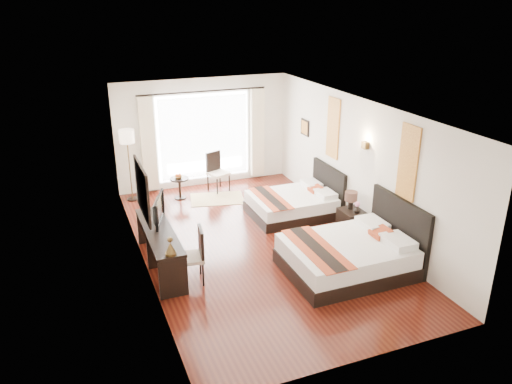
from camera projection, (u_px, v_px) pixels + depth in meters
name	position (u px, v px, depth m)	size (l,w,h in m)	color
floor	(257.00, 244.00, 10.11)	(4.50, 7.50, 0.01)	#3A0F0A
ceiling	(257.00, 107.00, 9.08)	(4.50, 7.50, 0.02)	white
wall_headboard	(357.00, 165.00, 10.36)	(0.01, 7.50, 2.80)	silver
wall_desk	(140.00, 195.00, 8.82)	(0.01, 7.50, 2.80)	silver
wall_window	(203.00, 133.00, 12.83)	(4.50, 0.01, 2.80)	silver
wall_entry	(366.00, 272.00, 6.35)	(4.50, 0.01, 2.80)	silver
window_glass	(204.00, 137.00, 12.86)	(2.40, 0.02, 2.20)	white
sheer_curtain	(204.00, 137.00, 12.80)	(2.30, 0.02, 2.10)	white
drape_left	(148.00, 144.00, 12.28)	(0.35, 0.14, 2.35)	beige
drape_right	(257.00, 133.00, 13.27)	(0.35, 0.14, 2.35)	beige
art_panel_near	(408.00, 162.00, 8.78)	(0.03, 0.50, 1.35)	#924515
art_panel_far	(333.00, 128.00, 11.06)	(0.03, 0.50, 1.35)	#924515
wall_sconce	(365.00, 145.00, 9.89)	(0.10, 0.14, 0.14)	#4B371A
mirror_frame	(142.00, 190.00, 8.61)	(0.04, 1.25, 0.95)	black
mirror_glass	(144.00, 190.00, 8.62)	(0.01, 1.12, 0.82)	white
bed_near	(351.00, 254.00, 9.02)	(2.23, 1.74, 1.26)	black
bed_far	(295.00, 203.00, 11.37)	(1.90, 1.48, 1.07)	black
nightstand	(352.00, 222.00, 10.44)	(0.45, 0.56, 0.53)	black
table_lamp	(351.00, 198.00, 10.35)	(0.26, 0.26, 0.41)	black
vase	(357.00, 211.00, 10.24)	(0.13, 0.13, 0.13)	black
console_desk	(160.00, 248.00, 9.12)	(0.50, 2.20, 0.76)	black
television	(155.00, 210.00, 9.21)	(0.87, 0.11, 0.50)	black
bronze_figurine	(170.00, 247.00, 8.07)	(0.19, 0.19, 0.28)	#4B371A
desk_chair	(192.00, 266.00, 8.68)	(0.53, 0.53, 1.00)	#B8A28D
floor_lamp	(127.00, 141.00, 11.75)	(0.36, 0.36, 1.77)	black
side_table	(180.00, 188.00, 12.29)	(0.46, 0.46, 0.53)	black
fruit_bowl	(178.00, 178.00, 12.16)	(0.20, 0.20, 0.05)	#463319
window_chair	(218.00, 179.00, 12.78)	(0.60, 0.60, 1.00)	#B8A28D
jute_rug	(217.00, 199.00, 12.34)	(1.29, 0.88, 0.01)	tan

